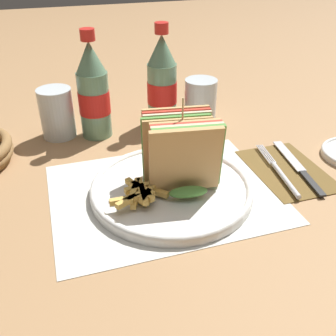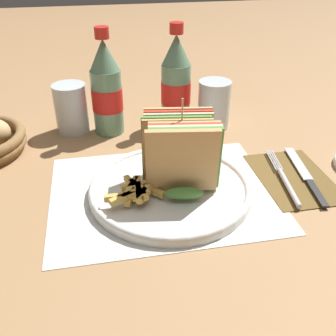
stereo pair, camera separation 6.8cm
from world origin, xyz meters
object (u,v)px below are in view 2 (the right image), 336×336
at_px(coke_bottle_near, 107,90).
at_px(glass_far, 71,108).
at_px(plate_main, 170,189).
at_px(knife, 305,175).
at_px(glass_near, 214,108).
at_px(club_sandwich, 181,153).
at_px(fork, 286,181).
at_px(coke_bottle_far, 176,83).

relative_size(coke_bottle_near, glass_far, 2.12).
relative_size(plate_main, knife, 1.40).
distance_m(knife, glass_near, 0.27).
height_order(club_sandwich, knife, club_sandwich).
height_order(plate_main, glass_far, glass_far).
bearing_deg(club_sandwich, coke_bottle_near, 112.59).
bearing_deg(fork, coke_bottle_near, 144.88).
relative_size(club_sandwich, coke_bottle_far, 0.67).
bearing_deg(plate_main, coke_bottle_far, 76.40).
relative_size(coke_bottle_far, glass_near, 2.12).
bearing_deg(fork, plate_main, -175.38).
bearing_deg(coke_bottle_near, plate_main, -71.79).
bearing_deg(coke_bottle_far, knife, -55.70).
distance_m(plate_main, fork, 0.21).
xyz_separation_m(plate_main, club_sandwich, (0.02, 0.01, 0.07)).
height_order(fork, glass_near, glass_near).
height_order(plate_main, club_sandwich, club_sandwich).
bearing_deg(glass_near, knife, -66.64).
height_order(coke_bottle_far, glass_near, coke_bottle_far).
xyz_separation_m(plate_main, coke_bottle_near, (-0.09, 0.27, 0.09)).
distance_m(knife, coke_bottle_near, 0.44).
xyz_separation_m(fork, coke_bottle_far, (-0.14, 0.29, 0.09)).
bearing_deg(fork, coke_bottle_far, 124.04).
relative_size(fork, coke_bottle_far, 0.82).
bearing_deg(glass_near, fork, -77.28).
relative_size(club_sandwich, fork, 0.82).
xyz_separation_m(knife, coke_bottle_far, (-0.19, 0.28, 0.09)).
relative_size(plate_main, coke_bottle_far, 1.23).
height_order(club_sandwich, glass_near, club_sandwich).
bearing_deg(coke_bottle_near, knife, -37.54).
height_order(knife, coke_bottle_near, coke_bottle_near).
height_order(plate_main, knife, plate_main).
bearing_deg(glass_near, club_sandwich, -118.15).
bearing_deg(club_sandwich, coke_bottle_far, 80.19).
bearing_deg(coke_bottle_far, fork, -64.17).
relative_size(knife, coke_bottle_far, 0.88).
bearing_deg(plate_main, fork, -3.59).
height_order(plate_main, glass_near, glass_near).
distance_m(fork, glass_near, 0.27).
bearing_deg(glass_far, plate_main, -59.66).
xyz_separation_m(knife, glass_near, (-0.11, 0.25, 0.04)).
bearing_deg(club_sandwich, fork, -6.02).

